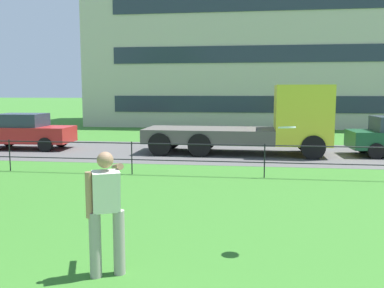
% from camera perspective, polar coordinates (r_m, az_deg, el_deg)
% --- Properties ---
extents(street_strip, '(80.00, 6.17, 0.01)m').
position_cam_1_polar(street_strip, '(17.47, 2.64, -1.13)').
color(street_strip, '#565454').
rests_on(street_strip, ground).
extents(park_fence, '(35.79, 0.04, 1.00)m').
position_cam_1_polar(park_fence, '(12.55, 0.65, -1.31)').
color(park_fence, black).
rests_on(park_fence, ground).
extents(person_thrower, '(0.47, 0.87, 1.72)m').
position_cam_1_polar(person_thrower, '(5.90, -11.47, -8.62)').
color(person_thrower, gray).
rests_on(person_thrower, ground).
extents(frisbee, '(0.35, 0.35, 0.05)m').
position_cam_1_polar(frisbee, '(6.67, 12.67, 2.19)').
color(frisbee, white).
extents(car_red_right, '(4.06, 1.93, 1.54)m').
position_cam_1_polar(car_red_right, '(19.85, -21.57, 1.63)').
color(car_red_right, red).
rests_on(car_red_right, ground).
extents(flatbed_truck_far_left, '(7.34, 2.52, 2.75)m').
position_cam_1_polar(flatbed_truck_far_left, '(17.10, 9.65, 2.70)').
color(flatbed_truck_far_left, yellow).
rests_on(flatbed_truck_far_left, ground).
extents(apartment_building_background, '(29.98, 11.39, 13.50)m').
position_cam_1_polar(apartment_building_background, '(34.47, 13.46, 14.03)').
color(apartment_building_background, beige).
rests_on(apartment_building_background, ground).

